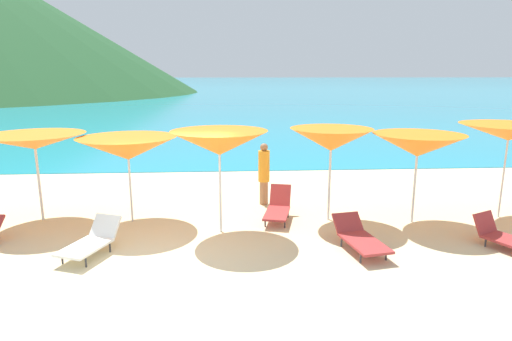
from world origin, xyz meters
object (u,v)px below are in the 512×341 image
(umbrella_8, at_px, (509,132))
(umbrella_5, at_px, (219,143))
(umbrella_7, at_px, (418,145))
(beachgoer_1, at_px, (264,172))
(umbrella_6, at_px, (331,140))
(lounge_chair_5, at_px, (360,237))
(lounge_chair_8, at_px, (506,237))
(lounge_chair_0, at_px, (91,241))
(umbrella_4, at_px, (128,148))
(lounge_chair_9, at_px, (278,207))
(umbrella_3, at_px, (34,142))

(umbrella_8, bearing_deg, umbrella_5, -175.12)
(umbrella_7, relative_size, beachgoer_1, 1.33)
(umbrella_6, relative_size, lounge_chair_5, 1.39)
(lounge_chair_8, bearing_deg, lounge_chair_0, 152.56)
(lounge_chair_0, bearing_deg, umbrella_4, 100.24)
(lounge_chair_5, height_order, lounge_chair_9, lounge_chair_9)
(lounge_chair_9, bearing_deg, lounge_chair_8, -11.58)
(lounge_chair_9, bearing_deg, umbrella_8, 11.95)
(umbrella_7, relative_size, lounge_chair_0, 1.51)
(umbrella_7, height_order, lounge_chair_5, umbrella_7)
(umbrella_8, distance_m, beachgoer_1, 6.02)
(umbrella_3, height_order, lounge_chair_0, umbrella_3)
(umbrella_7, distance_m, lounge_chair_8, 2.63)
(umbrella_5, relative_size, lounge_chair_5, 1.42)
(umbrella_5, xyz_separation_m, lounge_chair_8, (5.77, -1.32, -1.76))
(lounge_chair_8, bearing_deg, umbrella_4, 138.80)
(umbrella_6, relative_size, lounge_chair_8, 1.55)
(umbrella_3, xyz_separation_m, lounge_chair_5, (7.11, -2.28, -1.65))
(umbrella_5, bearing_deg, umbrella_8, 4.88)
(lounge_chair_9, bearing_deg, umbrella_5, -138.41)
(umbrella_3, relative_size, umbrella_6, 1.08)
(lounge_chair_0, bearing_deg, umbrella_7, 32.68)
(lounge_chair_9, bearing_deg, umbrella_7, 7.04)
(umbrella_3, relative_size, umbrella_7, 1.09)
(lounge_chair_5, height_order, beachgoer_1, beachgoer_1)
(beachgoer_1, bearing_deg, umbrella_3, 1.57)
(lounge_chair_0, bearing_deg, umbrella_8, 31.09)
(umbrella_3, height_order, lounge_chair_5, umbrella_3)
(umbrella_3, bearing_deg, umbrella_4, -6.02)
(lounge_chair_0, height_order, lounge_chair_5, lounge_chair_0)
(umbrella_4, height_order, lounge_chair_5, umbrella_4)
(beachgoer_1, bearing_deg, lounge_chair_5, 108.43)
(lounge_chair_0, bearing_deg, lounge_chair_9, 46.27)
(umbrella_5, distance_m, lounge_chair_9, 2.31)
(umbrella_4, distance_m, umbrella_7, 6.71)
(umbrella_3, distance_m, lounge_chair_5, 7.65)
(umbrella_7, relative_size, lounge_chair_8, 1.55)
(lounge_chair_5, relative_size, lounge_chair_8, 1.11)
(umbrella_4, bearing_deg, umbrella_8, -1.56)
(lounge_chair_0, height_order, lounge_chair_9, lounge_chair_9)
(beachgoer_1, bearing_deg, lounge_chair_8, 135.49)
(umbrella_3, relative_size, umbrella_5, 1.06)
(umbrella_7, bearing_deg, umbrella_6, 171.44)
(umbrella_7, distance_m, lounge_chair_0, 7.38)
(umbrella_6, bearing_deg, umbrella_5, -165.56)
(umbrella_4, bearing_deg, lounge_chair_0, -100.57)
(umbrella_6, xyz_separation_m, lounge_chair_9, (-1.22, 0.06, -1.65))
(lounge_chair_8, distance_m, lounge_chair_9, 4.85)
(umbrella_6, distance_m, umbrella_8, 4.26)
(umbrella_8, xyz_separation_m, lounge_chair_5, (-4.06, -1.81, -1.83))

